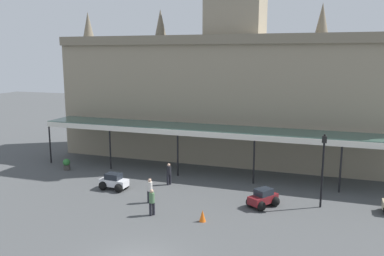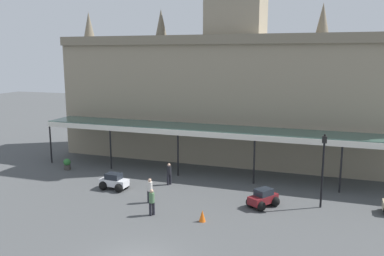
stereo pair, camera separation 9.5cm
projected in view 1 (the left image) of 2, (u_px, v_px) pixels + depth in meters
name	position (u px, v px, depth m)	size (l,w,h in m)	color
station_building	(235.00, 91.00, 36.53)	(32.54, 6.57, 19.11)	gray
entrance_canopy	(219.00, 130.00, 31.89)	(31.02, 3.26, 3.89)	#38564C
car_white_sedan	(114.00, 183.00, 29.03)	(2.11, 1.61, 1.19)	silver
car_maroon_sedan	(263.00, 199.00, 25.74)	(2.12, 2.25, 1.19)	maroon
pedestrian_crossing_forecourt	(150.00, 190.00, 26.31)	(0.34, 0.35, 1.67)	black
pedestrian_near_entrance	(152.00, 201.00, 24.24)	(0.34, 0.36, 1.67)	black
pedestrian_beside_cars	(169.00, 173.00, 29.96)	(0.34, 0.36, 1.67)	black
victorian_lamppost	(323.00, 162.00, 25.15)	(0.30, 0.30, 4.84)	black
traffic_cone	(202.00, 216.00, 23.43)	(0.40, 0.40, 0.71)	orange
planter_near_kerb	(67.00, 164.00, 33.95)	(0.60, 0.60, 0.96)	#47423D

